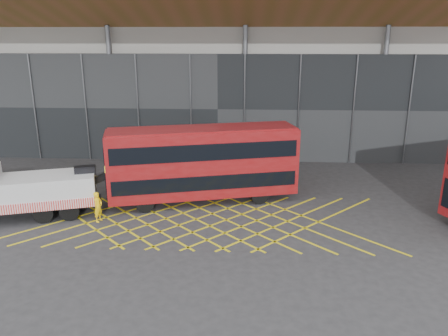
{
  "coord_description": "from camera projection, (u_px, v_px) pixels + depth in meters",
  "views": [
    {
      "loc": [
        4.2,
        -21.11,
        9.29
      ],
      "look_at": [
        3.0,
        1.5,
        2.4
      ],
      "focal_mm": 35.0,
      "sensor_mm": 36.0,
      "label": 1
    }
  ],
  "objects": [
    {
      "name": "ground_plane",
      "position": [
        166.0,
        219.0,
        23.08
      ],
      "size": [
        120.0,
        120.0,
        0.0
      ],
      "primitive_type": "plane",
      "color": "#2C2C2F"
    },
    {
      "name": "road_markings",
      "position": [
        196.0,
        219.0,
        23.0
      ],
      "size": [
        19.96,
        7.16,
        0.01
      ],
      "color": "yellow",
      "rests_on": "ground_plane"
    },
    {
      "name": "construction_building",
      "position": [
        222.0,
        39.0,
        37.94
      ],
      "size": [
        55.0,
        23.97,
        18.0
      ],
      "color": "gray",
      "rests_on": "ground_plane"
    },
    {
      "name": "recovery_truck",
      "position": [
        5.0,
        190.0,
        22.59
      ],
      "size": [
        9.9,
        4.8,
        3.48
      ],
      "rotation": [
        0.0,
        0.0,
        0.31
      ],
      "color": "black",
      "rests_on": "ground_plane"
    },
    {
      "name": "bus_towed",
      "position": [
        203.0,
        161.0,
        24.88
      ],
      "size": [
        10.96,
        5.04,
        4.35
      ],
      "rotation": [
        0.0,
        0.0,
        0.25
      ],
      "color": "maroon",
      "rests_on": "ground_plane"
    },
    {
      "name": "worker",
      "position": [
        98.0,
        207.0,
        22.55
      ],
      "size": [
        0.52,
        0.66,
        1.6
      ],
      "primitive_type": "imported",
      "rotation": [
        0.0,
        0.0,
        1.31
      ],
      "color": "yellow",
      "rests_on": "ground_plane"
    }
  ]
}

